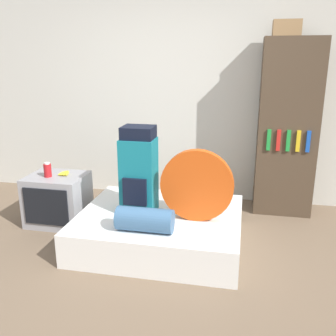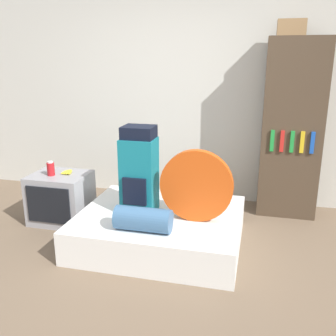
{
  "view_description": "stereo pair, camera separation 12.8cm",
  "coord_description": "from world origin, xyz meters",
  "px_view_note": "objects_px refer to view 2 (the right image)",
  "views": [
    {
      "loc": [
        0.69,
        -2.51,
        1.72
      ],
      "look_at": [
        0.03,
        0.68,
        0.76
      ],
      "focal_mm": 40.0,
      "sensor_mm": 36.0,
      "label": 1
    },
    {
      "loc": [
        0.82,
        -2.49,
        1.72
      ],
      "look_at": [
        0.03,
        0.68,
        0.76
      ],
      "focal_mm": 40.0,
      "sensor_mm": 36.0,
      "label": 2
    }
  ],
  "objects_px": {
    "tent_bag": "(196,186)",
    "television": "(61,198)",
    "cardboard_box": "(291,28)",
    "sleeping_roll": "(143,219)",
    "canister": "(51,169)",
    "backpack": "(139,171)",
    "bookshelf": "(292,130)"
  },
  "relations": [
    {
      "from": "canister",
      "to": "tent_bag",
      "type": "bearing_deg",
      "value": -9.21
    },
    {
      "from": "cardboard_box",
      "to": "backpack",
      "type": "bearing_deg",
      "value": -140.07
    },
    {
      "from": "sleeping_roll",
      "to": "canister",
      "type": "xyz_separation_m",
      "value": [
        -1.2,
        0.58,
        0.19
      ]
    },
    {
      "from": "tent_bag",
      "to": "bookshelf",
      "type": "distance_m",
      "value": 1.47
    },
    {
      "from": "tent_bag",
      "to": "cardboard_box",
      "type": "bearing_deg",
      "value": 57.18
    },
    {
      "from": "backpack",
      "to": "tent_bag",
      "type": "height_order",
      "value": "backpack"
    },
    {
      "from": "sleeping_roll",
      "to": "cardboard_box",
      "type": "relative_size",
      "value": 1.71
    },
    {
      "from": "cardboard_box",
      "to": "sleeping_roll",
      "type": "bearing_deg",
      "value": -127.6
    },
    {
      "from": "backpack",
      "to": "bookshelf",
      "type": "height_order",
      "value": "bookshelf"
    },
    {
      "from": "backpack",
      "to": "cardboard_box",
      "type": "xyz_separation_m",
      "value": [
        1.31,
        1.1,
        1.31
      ]
    },
    {
      "from": "tent_bag",
      "to": "cardboard_box",
      "type": "relative_size",
      "value": 2.31
    },
    {
      "from": "television",
      "to": "canister",
      "type": "xyz_separation_m",
      "value": [
        -0.06,
        -0.05,
        0.34
      ]
    },
    {
      "from": "tent_bag",
      "to": "bookshelf",
      "type": "relative_size",
      "value": 0.34
    },
    {
      "from": "tent_bag",
      "to": "television",
      "type": "bearing_deg",
      "value": 168.75
    },
    {
      "from": "tent_bag",
      "to": "sleeping_roll",
      "type": "height_order",
      "value": "tent_bag"
    },
    {
      "from": "bookshelf",
      "to": "canister",
      "type": "bearing_deg",
      "value": -159.97
    },
    {
      "from": "sleeping_roll",
      "to": "television",
      "type": "distance_m",
      "value": 1.3
    },
    {
      "from": "sleeping_roll",
      "to": "cardboard_box",
      "type": "height_order",
      "value": "cardboard_box"
    },
    {
      "from": "tent_bag",
      "to": "sleeping_roll",
      "type": "bearing_deg",
      "value": -140.77
    },
    {
      "from": "television",
      "to": "canister",
      "type": "bearing_deg",
      "value": -143.07
    },
    {
      "from": "television",
      "to": "cardboard_box",
      "type": "height_order",
      "value": "cardboard_box"
    },
    {
      "from": "tent_bag",
      "to": "television",
      "type": "distance_m",
      "value": 1.6
    },
    {
      "from": "backpack",
      "to": "canister",
      "type": "distance_m",
      "value": 1.06
    },
    {
      "from": "backpack",
      "to": "tent_bag",
      "type": "relative_size",
      "value": 1.26
    },
    {
      "from": "bookshelf",
      "to": "television",
      "type": "bearing_deg",
      "value": -160.48
    },
    {
      "from": "backpack",
      "to": "tent_bag",
      "type": "xyz_separation_m",
      "value": [
        0.56,
        -0.07,
        -0.07
      ]
    },
    {
      "from": "bookshelf",
      "to": "cardboard_box",
      "type": "bearing_deg",
      "value": 165.95
    },
    {
      "from": "bookshelf",
      "to": "backpack",
      "type": "bearing_deg",
      "value": -142.61
    },
    {
      "from": "tent_bag",
      "to": "canister",
      "type": "distance_m",
      "value": 1.61
    },
    {
      "from": "canister",
      "to": "backpack",
      "type": "bearing_deg",
      "value": -10.04
    },
    {
      "from": "backpack",
      "to": "cardboard_box",
      "type": "relative_size",
      "value": 2.91
    },
    {
      "from": "backpack",
      "to": "tent_bag",
      "type": "bearing_deg",
      "value": -7.65
    }
  ]
}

